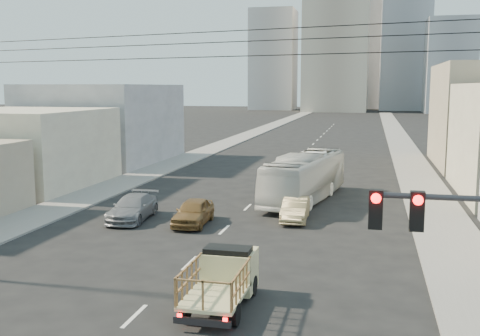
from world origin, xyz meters
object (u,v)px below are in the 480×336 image
at_px(sedan_tan, 295,209).
at_px(sedan_grey, 133,208).
at_px(sedan_brown, 193,212).
at_px(flatbed_pickup, 222,276).
at_px(traffic_signal, 476,275).
at_px(city_bus, 305,177).

distance_m(sedan_tan, sedan_grey, 9.57).
bearing_deg(sedan_brown, flatbed_pickup, -69.59).
bearing_deg(flatbed_pickup, traffic_signal, -45.08).
bearing_deg(sedan_brown, sedan_grey, 173.15).
bearing_deg(flatbed_pickup, sedan_grey, 126.55).
bearing_deg(traffic_signal, sedan_brown, 122.76).
relative_size(city_bus, sedan_grey, 2.38).
xyz_separation_m(city_bus, sedan_brown, (-5.36, -8.27, -0.90)).
height_order(city_bus, sedan_tan, city_bus).
height_order(flatbed_pickup, sedan_brown, flatbed_pickup).
xyz_separation_m(sedan_brown, traffic_signal, (11.78, -18.31, 3.35)).
bearing_deg(flatbed_pickup, city_bus, 88.00).
bearing_deg(sedan_grey, sedan_tan, 8.20).
bearing_deg(sedan_tan, sedan_brown, -159.32).
distance_m(flatbed_pickup, sedan_grey, 14.32).
relative_size(flatbed_pickup, sedan_grey, 0.90).
xyz_separation_m(sedan_brown, sedan_grey, (-3.84, 0.31, -0.01)).
relative_size(sedan_brown, traffic_signal, 0.71).
bearing_deg(sedan_tan, sedan_grey, -169.94).
bearing_deg(sedan_brown, sedan_tan, 20.37).
bearing_deg(sedan_grey, city_bus, 37.03).
height_order(city_bus, sedan_brown, city_bus).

